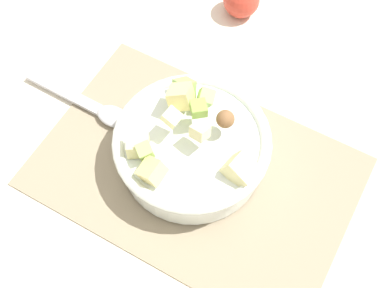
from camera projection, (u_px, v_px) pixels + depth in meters
The scene contains 4 objects.
ground_plane at pixel (195, 172), 0.78m from camera, with size 2.40×2.40×0.00m, color silver.
placemat at pixel (195, 171), 0.78m from camera, with size 0.46×0.31×0.01m, color gray.
salad_bowl at pixel (192, 147), 0.75m from camera, with size 0.23×0.23×0.11m.
serving_spoon at pixel (94, 107), 0.82m from camera, with size 0.20×0.04×0.01m.
Camera 1 is at (-0.17, 0.31, 0.70)m, focal length 48.84 mm.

